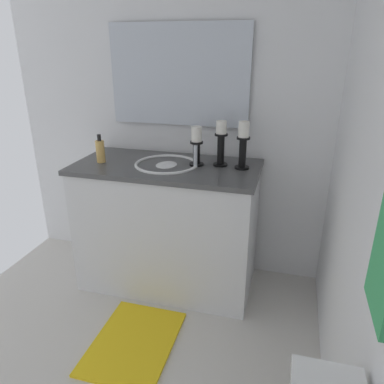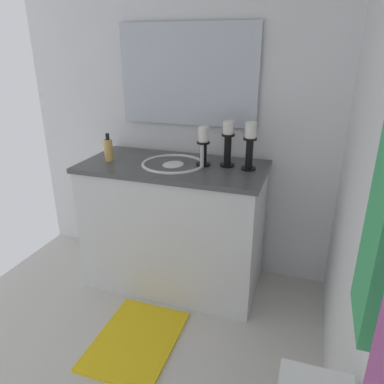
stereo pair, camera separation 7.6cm
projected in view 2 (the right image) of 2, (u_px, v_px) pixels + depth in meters
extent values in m
cube|color=white|center=(177.00, 99.00, 2.50)|extent=(0.04, 2.25, 2.45)
cube|color=silver|center=(174.00, 228.00, 2.49)|extent=(0.55, 1.14, 0.83)
cube|color=#4C4C4C|center=(173.00, 167.00, 2.33)|extent=(0.58, 1.17, 0.03)
sphere|color=black|center=(106.00, 205.00, 2.73)|extent=(0.02, 0.02, 0.02)
sphere|color=black|center=(91.00, 216.00, 2.55)|extent=(0.02, 0.02, 0.02)
ellipsoid|color=white|center=(173.00, 172.00, 2.34)|extent=(0.38, 0.30, 0.11)
torus|color=white|center=(173.00, 164.00, 2.32)|extent=(0.40, 0.40, 0.02)
cylinder|color=silver|center=(202.00, 156.00, 2.24)|extent=(0.02, 0.02, 0.14)
cube|color=silver|center=(187.00, 75.00, 2.37)|extent=(0.02, 0.93, 0.64)
cylinder|color=black|center=(248.00, 168.00, 2.23)|extent=(0.09, 0.09, 0.01)
cylinder|color=black|center=(249.00, 155.00, 2.19)|extent=(0.04, 0.04, 0.18)
cylinder|color=black|center=(250.00, 139.00, 2.16)|extent=(0.08, 0.08, 0.01)
cylinder|color=white|center=(251.00, 130.00, 2.14)|extent=(0.06, 0.06, 0.09)
cylinder|color=black|center=(227.00, 165.00, 2.29)|extent=(0.09, 0.09, 0.01)
cylinder|color=black|center=(228.00, 151.00, 2.26)|extent=(0.04, 0.04, 0.19)
cylinder|color=black|center=(228.00, 135.00, 2.22)|extent=(0.08, 0.08, 0.01)
cylinder|color=white|center=(228.00, 128.00, 2.20)|extent=(0.06, 0.06, 0.08)
cylinder|color=black|center=(203.00, 164.00, 2.30)|extent=(0.09, 0.09, 0.01)
cylinder|color=black|center=(203.00, 154.00, 2.28)|extent=(0.04, 0.04, 0.14)
cylinder|color=black|center=(203.00, 142.00, 2.25)|extent=(0.08, 0.08, 0.01)
cylinder|color=white|center=(203.00, 134.00, 2.23)|extent=(0.06, 0.06, 0.09)
cylinder|color=#E5B259|center=(109.00, 150.00, 2.37)|extent=(0.06, 0.06, 0.14)
cylinder|color=black|center=(107.00, 136.00, 2.34)|extent=(0.02, 0.02, 0.04)
cube|color=#389E59|center=(384.00, 213.00, 0.66)|extent=(0.17, 0.03, 0.47)
cube|color=yellow|center=(136.00, 340.00, 2.09)|extent=(0.60, 0.44, 0.02)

